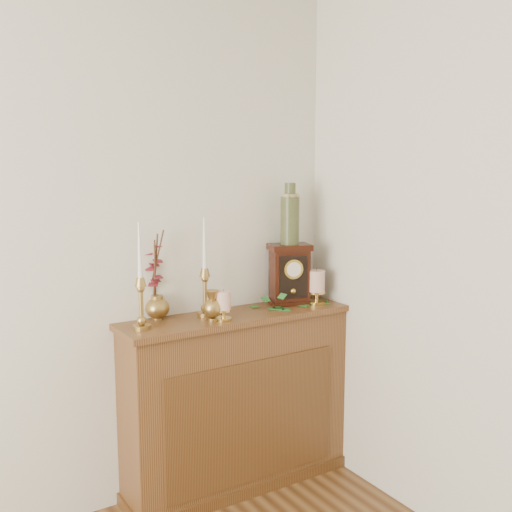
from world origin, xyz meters
TOP-DOWN VIEW (x-y plane):
  - room_walls at (0.00, 0.00)m, footprint 4.08×4.58m
  - console_shelf at (1.40, 2.10)m, footprint 1.24×0.34m
  - candlestick_left at (0.88, 2.08)m, footprint 0.08×0.08m
  - candlestick_center at (1.24, 2.14)m, footprint 0.08×0.08m
  - bud_vase at (1.22, 2.03)m, footprint 0.09×0.09m
  - ginger_jar at (1.01, 2.24)m, footprint 0.18×0.19m
  - pillar_candle_left at (1.27, 2.01)m, footprint 0.08×0.08m
  - pillar_candle_right at (1.87, 2.05)m, footprint 0.10×0.10m
  - ivy_garland at (1.70, 2.12)m, footprint 0.49×0.21m
  - mantel_clock at (1.75, 2.14)m, footprint 0.25×0.21m
  - ceramic_vase at (1.75, 2.14)m, footprint 0.10×0.10m

SIDE VIEW (x-z plane):
  - console_shelf at x=1.40m, z-range -0.03..0.90m
  - ivy_garland at x=1.70m, z-range 0.90..0.98m
  - bud_vase at x=1.22m, z-range 0.93..1.08m
  - pillar_candle_left at x=1.27m, z-range 0.93..1.09m
  - pillar_candle_right at x=1.87m, z-range 0.93..1.13m
  - mantel_clock at x=1.75m, z-range 0.93..1.25m
  - candlestick_center at x=1.24m, z-range 0.84..1.34m
  - candlestick_left at x=0.88m, z-range 0.84..1.34m
  - ginger_jar at x=1.01m, z-range 0.91..1.35m
  - ceramic_vase at x=1.75m, z-range 1.24..1.57m
  - room_walls at x=0.00m, z-range 0.36..3.00m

